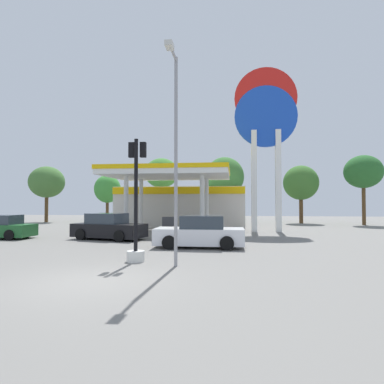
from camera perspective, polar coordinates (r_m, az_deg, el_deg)
The scene contains 14 objects.
ground_plane at distance 9.89m, azimuth -16.85°, elevation -14.47°, with size 90.00×90.00×0.00m, color slate.
gas_station at distance 29.86m, azimuth -2.05°, elevation -1.78°, with size 11.53×12.35×4.71m.
station_pole_sign at distance 25.95m, azimuth 12.62°, elevation 11.08°, with size 4.67×0.56×12.41m.
car_0 at distance 16.11m, azimuth 1.37°, elevation -7.09°, with size 4.34×2.03×1.54m.
car_1 at distance 23.13m, azimuth -30.23°, elevation -5.37°, with size 3.99×1.85×1.42m.
car_2 at distance 20.18m, azimuth -14.20°, elevation -5.97°, with size 4.60×2.80×1.54m.
traffic_signal_1 at distance 12.42m, azimuth -9.63°, elevation -4.38°, with size 0.66×0.69×4.54m.
tree_0 at distance 39.94m, azimuth -23.79°, elevation 1.55°, with size 3.82×3.82×6.17m.
tree_1 at distance 38.25m, azimuth -14.40°, elevation 0.48°, with size 2.93×2.93×5.25m.
tree_2 at distance 35.72m, azimuth -5.30°, elevation 3.24°, with size 3.62×3.62×6.92m.
tree_3 at distance 33.63m, azimuth 5.64°, elevation 2.60°, with size 3.93×3.93×6.76m.
tree_4 at distance 36.36m, azimuth 18.29°, elevation 1.50°, with size 3.63×3.63×6.05m.
tree_5 at distance 35.88m, azimuth 27.48°, elevation 3.08°, with size 3.55×3.55×6.73m.
corner_streetlamp at distance 11.36m, azimuth -2.98°, elevation 9.10°, with size 0.24×1.48×7.24m.
Camera 1 is at (3.92, -8.81, 2.18)m, focal length 30.87 mm.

